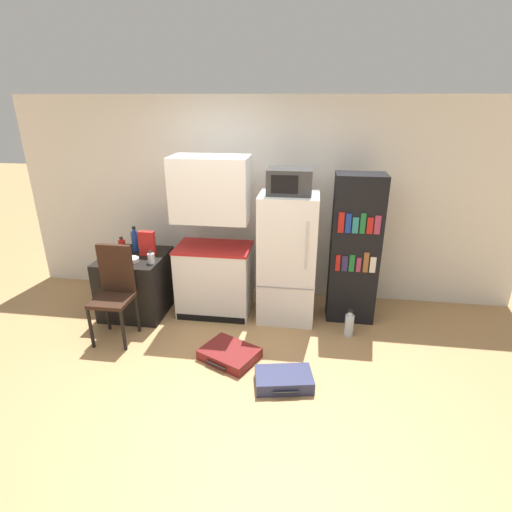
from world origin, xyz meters
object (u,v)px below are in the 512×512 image
(side_table, at_px, (137,283))
(bookshelf, at_px, (355,250))
(bottle_clear_short, at_px, (151,258))
(suitcase_small_flat, at_px, (284,380))
(cereal_box, at_px, (147,243))
(kitchen_hutch, at_px, (213,244))
(bowl, at_px, (132,260))
(bottle_ketchup_red, at_px, (122,246))
(refrigerator, at_px, (287,258))
(water_bottle_front, at_px, (349,324))
(bottle_blue_soda, at_px, (135,241))
(bottle_milk_white, at_px, (110,256))
(suitcase_large_flat, at_px, (229,354))
(chair, at_px, (114,285))
(microwave, at_px, (290,181))

(side_table, height_order, bookshelf, bookshelf)
(bottle_clear_short, relative_size, suitcase_small_flat, 0.26)
(bookshelf, bearing_deg, cereal_box, -176.21)
(side_table, height_order, bottle_clear_short, bottle_clear_short)
(kitchen_hutch, bearing_deg, bowl, -162.04)
(bottle_ketchup_red, bearing_deg, refrigerator, 0.60)
(water_bottle_front, bearing_deg, bottle_blue_soda, 171.38)
(bottle_milk_white, bearing_deg, suitcase_large_flat, -22.80)
(refrigerator, height_order, bottle_milk_white, refrigerator)
(side_table, relative_size, bowl, 4.62)
(bowl, bearing_deg, water_bottle_front, -0.97)
(bottle_milk_white, height_order, chair, chair)
(bottle_blue_soda, bearing_deg, bottle_clear_short, -46.56)
(microwave, height_order, bottle_blue_soda, microwave)
(chair, bearing_deg, side_table, 92.25)
(side_table, distance_m, microwave, 2.26)
(bowl, relative_size, cereal_box, 0.56)
(bookshelf, xyz_separation_m, suitcase_large_flat, (-1.28, -1.05, -0.82))
(bottle_clear_short, distance_m, suitcase_large_flat, 1.43)
(bottle_ketchup_red, xyz_separation_m, water_bottle_front, (2.75, -0.31, -0.68))
(bottle_milk_white, distance_m, bottle_ketchup_red, 0.29)
(chair, bearing_deg, bottle_ketchup_red, 106.48)
(refrigerator, xyz_separation_m, chair, (-1.82, -0.67, -0.15))
(cereal_box, bearing_deg, bowl, -115.84)
(bottle_milk_white, height_order, water_bottle_front, bottle_milk_white)
(chair, bearing_deg, bookshelf, 16.60)
(cereal_box, bearing_deg, bottle_milk_white, -145.42)
(bottle_milk_white, relative_size, cereal_box, 0.52)
(side_table, bearing_deg, bookshelf, 4.59)
(side_table, relative_size, bottle_clear_short, 5.22)
(side_table, relative_size, bottle_milk_white, 5.05)
(bookshelf, bearing_deg, kitchen_hutch, -176.68)
(side_table, height_order, chair, chair)
(kitchen_hutch, bearing_deg, bottle_milk_white, -164.79)
(cereal_box, bearing_deg, bookshelf, 3.79)
(bottle_blue_soda, bearing_deg, refrigerator, -2.05)
(bottle_blue_soda, height_order, cereal_box, bottle_blue_soda)
(suitcase_large_flat, relative_size, water_bottle_front, 2.07)
(bottle_milk_white, xyz_separation_m, cereal_box, (0.36, 0.25, 0.08))
(bottle_blue_soda, distance_m, cereal_box, 0.25)
(kitchen_hutch, distance_m, water_bottle_front, 1.82)
(bottle_blue_soda, bearing_deg, suitcase_large_flat, -36.47)
(bottle_blue_soda, distance_m, water_bottle_front, 2.75)
(suitcase_large_flat, bearing_deg, bookshelf, 65.13)
(kitchen_hutch, xyz_separation_m, microwave, (0.88, -0.01, 0.77))
(bottle_ketchup_red, bearing_deg, cereal_box, -6.58)
(microwave, distance_m, bottle_clear_short, 1.79)
(kitchen_hutch, xyz_separation_m, bottle_ketchup_red, (-1.14, -0.03, -0.08))
(chair, distance_m, suitcase_small_flat, 2.07)
(bottle_clear_short, bearing_deg, bottle_milk_white, -178.66)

